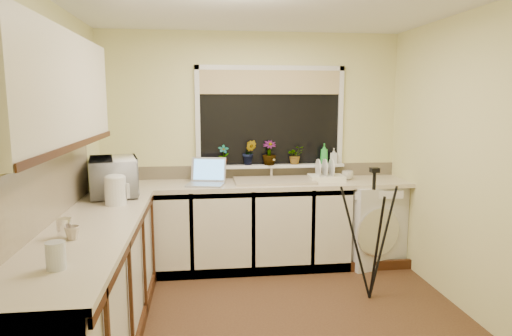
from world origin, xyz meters
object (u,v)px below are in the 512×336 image
object	(u,v)px
plant_b	(249,152)
microwave	(114,176)
glass_jug	(56,256)
steel_jar	(64,228)
washing_machine	(367,222)
laptop	(207,177)
dish_rack	(326,178)
plant_d	(295,155)
cup_back	(348,175)
plant_c	(269,153)
cup_left	(72,233)
soap_bottle_green	(324,154)
soap_bottle_clear	(334,156)
kettle	(115,191)
plant_a	(224,155)
tripod	(372,234)

from	to	relation	value
plant_b	microwave	bearing A→B (deg)	-152.93
glass_jug	steel_jar	xyz separation A→B (m)	(-0.11, 0.53, -0.01)
washing_machine	laptop	distance (m)	1.80
steel_jar	microwave	distance (m)	1.28
glass_jug	dish_rack	bearing A→B (deg)	47.85
plant_d	cup_back	world-z (taller)	plant_d
glass_jug	plant_d	size ratio (longest dim) A/B	0.71
plant_c	cup_left	bearing A→B (deg)	-127.88
plant_b	soap_bottle_green	xyz separation A→B (m)	(0.82, -0.02, -0.02)
soap_bottle_clear	plant_b	bearing A→B (deg)	179.34
microwave	soap_bottle_green	xyz separation A→B (m)	(2.10, 0.64, 0.10)
washing_machine	soap_bottle_clear	size ratio (longest dim) A/B	5.13
steel_jar	plant_b	xyz separation A→B (m)	(1.36, 1.93, 0.22)
kettle	soap_bottle_clear	bearing A→B (deg)	26.26
plant_b	plant_c	bearing A→B (deg)	-8.24
microwave	plant_a	distance (m)	1.21
laptop	kettle	world-z (taller)	laptop
tripod	cup_left	size ratio (longest dim) A/B	13.02
microwave	soap_bottle_clear	size ratio (longest dim) A/B	3.53
steel_jar	cup_back	bearing A→B (deg)	36.01
laptop	plant_c	world-z (taller)	plant_c
kettle	steel_jar	distance (m)	0.88
dish_rack	plant_b	size ratio (longest dim) A/B	1.34
soap_bottle_clear	plant_d	bearing A→B (deg)	179.87
soap_bottle_clear	plant_c	bearing A→B (deg)	-178.42
plant_d	plant_a	bearing A→B (deg)	179.59
washing_machine	plant_c	xyz separation A→B (m)	(-1.04, 0.19, 0.75)
laptop	cup_back	bearing A→B (deg)	16.08
steel_jar	soap_bottle_green	xyz separation A→B (m)	(2.17, 1.91, 0.20)
plant_c	plant_d	distance (m)	0.29
microwave	cup_back	world-z (taller)	microwave
plant_b	plant_d	distance (m)	0.50
plant_d	cup_left	distance (m)	2.67
washing_machine	soap_bottle_green	xyz separation A→B (m)	(-0.44, 0.19, 0.73)
cup_left	dish_rack	bearing A→B (deg)	40.11
plant_c	plant_d	size ratio (longest dim) A/B	1.31
kettle	glass_jug	xyz separation A→B (m)	(-0.04, -1.40, -0.04)
laptop	tripod	size ratio (longest dim) A/B	0.36
washing_machine	tripod	world-z (taller)	tripod
steel_jar	plant_c	size ratio (longest dim) A/B	0.47
tripod	cup_back	xyz separation A→B (m)	(0.08, 0.92, 0.36)
plant_a	glass_jug	bearing A→B (deg)	-111.52
washing_machine	microwave	world-z (taller)	microwave
plant_b	soap_bottle_clear	xyz separation A→B (m)	(0.93, -0.01, -0.05)
dish_rack	tripod	bearing A→B (deg)	-76.88
laptop	cup_left	distance (m)	1.90
laptop	plant_b	size ratio (longest dim) A/B	1.58
washing_machine	dish_rack	world-z (taller)	dish_rack
soap_bottle_green	soap_bottle_clear	xyz separation A→B (m)	(0.11, 0.01, -0.03)
microwave	soap_bottle_green	distance (m)	2.20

